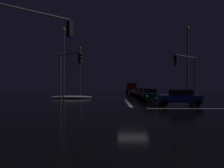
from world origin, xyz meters
TOP-DOWN VIEW (x-y plane):
  - ground at (0.00, 0.00)m, footprint 120.00×120.00m
  - stop_line_north at (0.00, 7.52)m, footprint 0.35×12.81m
  - centre_line_ns at (0.00, 19.12)m, footprint 22.00×0.15m
  - crosswalk_bar_east at (7.62, 0.00)m, footprint 12.81×0.40m
  - snow_bank_left_curb at (-8.32, 17.39)m, footprint 6.62×1.50m
  - snow_bank_right_curb at (8.32, 19.83)m, footprint 7.45×1.50m
  - sedan_green at (2.93, 10.40)m, footprint 2.02×4.33m
  - sedan_red at (3.06, 17.05)m, footprint 2.02×4.33m
  - sedan_gray at (3.02, 22.42)m, footprint 2.02×4.33m
  - sedan_white at (3.15, 29.12)m, footprint 2.02×4.33m
  - sedan_orange at (3.08, 35.35)m, footprint 2.02×4.33m
  - sedan_black at (3.53, 41.74)m, footprint 2.02×4.33m
  - box_truck at (3.19, 49.76)m, footprint 2.68×8.28m
  - sedan_blue_crossing at (4.77, 3.20)m, footprint 4.33×2.02m
  - traffic_signal_nw at (-6.71, 6.71)m, footprint 3.05×3.05m
  - traffic_signal_sw at (-6.51, -6.51)m, footprint 3.70×3.70m
  - traffic_signal_ne at (6.54, 6.54)m, footprint 3.34×3.34m
  - streetlamp_left_near at (-8.62, 13.12)m, footprint 0.44×0.44m
  - streetlamp_left_far at (-8.62, 29.12)m, footprint 0.44×0.44m
  - streetlamp_right_near at (8.62, 13.12)m, footprint 0.44×0.44m

SIDE VIEW (x-z plane):
  - ground at x=0.00m, z-range -0.10..0.00m
  - stop_line_north at x=0.00m, z-range 0.00..0.01m
  - centre_line_ns at x=0.00m, z-range 0.00..0.01m
  - crosswalk_bar_east at x=7.62m, z-range 0.00..0.01m
  - snow_bank_left_curb at x=-8.32m, z-range 0.00..0.43m
  - snow_bank_right_curb at x=8.32m, z-range 0.00..0.54m
  - sedan_green at x=2.93m, z-range 0.02..1.59m
  - sedan_red at x=3.06m, z-range 0.02..1.59m
  - sedan_gray at x=3.02m, z-range 0.02..1.59m
  - sedan_white at x=3.15m, z-range 0.02..1.59m
  - sedan_orange at x=3.08m, z-range 0.02..1.59m
  - sedan_black at x=3.53m, z-range 0.02..1.59m
  - sedan_blue_crossing at x=4.77m, z-range 0.02..1.59m
  - box_truck at x=3.19m, z-range 0.17..3.25m
  - traffic_signal_ne at x=6.54m, z-range 1.08..6.60m
  - traffic_signal_nw at x=-6.71m, z-range 1.11..6.92m
  - traffic_signal_sw at x=-6.51m, z-range 1.29..7.93m
  - streetlamp_left_far at x=-8.62m, z-range 0.70..10.64m
  - streetlamp_left_near at x=-8.62m, z-range 0.71..10.80m
  - streetlamp_right_near at x=8.62m, z-range 0.71..10.88m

